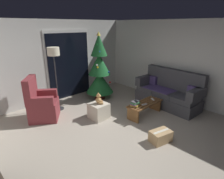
% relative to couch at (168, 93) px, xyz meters
% --- Properties ---
extents(ground_plane, '(7.00, 7.00, 0.00)m').
position_rel_couch_xyz_m(ground_plane, '(-2.32, -0.23, -0.40)').
color(ground_plane, '#9E9384').
extents(wall_back, '(5.72, 0.12, 2.50)m').
position_rel_couch_xyz_m(wall_back, '(-2.32, 2.83, 0.85)').
color(wall_back, beige).
rests_on(wall_back, ground).
extents(wall_right, '(0.12, 6.00, 2.50)m').
position_rel_couch_xyz_m(wall_right, '(0.54, -0.23, 0.85)').
color(wall_right, beige).
rests_on(wall_right, ground).
extents(patio_door_frame, '(1.60, 0.02, 2.20)m').
position_rel_couch_xyz_m(patio_door_frame, '(-1.69, 2.76, 0.70)').
color(patio_door_frame, silver).
rests_on(patio_door_frame, ground).
extents(patio_door_glass, '(1.50, 0.02, 2.10)m').
position_rel_couch_xyz_m(patio_door_glass, '(-1.69, 2.74, 0.65)').
color(patio_door_glass, black).
rests_on(patio_door_glass, ground).
extents(couch, '(0.91, 1.99, 1.08)m').
position_rel_couch_xyz_m(couch, '(0.00, 0.00, 0.00)').
color(couch, '#3D3D42').
rests_on(couch, ground).
extents(coffee_table, '(1.10, 0.40, 0.36)m').
position_rel_couch_xyz_m(coffee_table, '(-1.06, 0.08, -0.16)').
color(coffee_table, brown).
rests_on(coffee_table, ground).
extents(remote_silver, '(0.16, 0.08, 0.02)m').
position_rel_couch_xyz_m(remote_silver, '(-1.18, 0.01, -0.03)').
color(remote_silver, '#ADADB2').
rests_on(remote_silver, coffee_table).
extents(remote_white, '(0.12, 0.16, 0.02)m').
position_rel_couch_xyz_m(remote_white, '(-0.73, 0.06, -0.03)').
color(remote_white, silver).
rests_on(remote_white, coffee_table).
extents(book_stack, '(0.24, 0.23, 0.13)m').
position_rel_couch_xyz_m(book_stack, '(-1.41, 0.14, 0.03)').
color(book_stack, '#B79333').
rests_on(book_stack, coffee_table).
extents(cell_phone, '(0.12, 0.16, 0.01)m').
position_rel_couch_xyz_m(cell_phone, '(-1.38, 0.13, 0.10)').
color(cell_phone, black).
rests_on(cell_phone, book_stack).
extents(christmas_tree, '(0.89, 0.89, 2.15)m').
position_rel_couch_xyz_m(christmas_tree, '(-1.13, 1.88, 0.55)').
color(christmas_tree, '#4C1E19').
rests_on(christmas_tree, ground).
extents(armchair, '(0.96, 0.96, 1.13)m').
position_rel_couch_xyz_m(armchair, '(-3.15, 1.80, 0.00)').
color(armchair, maroon).
rests_on(armchair, ground).
extents(floor_lamp, '(0.32, 0.32, 1.78)m').
position_rel_couch_xyz_m(floor_lamp, '(-2.56, 2.05, 1.11)').
color(floor_lamp, '#2D2D30').
rests_on(floor_lamp, ground).
extents(ottoman, '(0.44, 0.44, 0.41)m').
position_rel_couch_xyz_m(ottoman, '(-2.07, 0.82, -0.19)').
color(ottoman, beige).
rests_on(ottoman, ground).
extents(teddy_bear_honey, '(0.22, 0.21, 0.29)m').
position_rel_couch_xyz_m(teddy_bear_honey, '(-2.06, 0.81, 0.13)').
color(teddy_bear_honey, tan).
rests_on(teddy_bear_honey, ottoman).
extents(cardboard_box_taped_mid_floor, '(0.50, 0.39, 0.25)m').
position_rel_couch_xyz_m(cardboard_box_taped_mid_floor, '(-1.80, -0.89, -0.28)').
color(cardboard_box_taped_mid_floor, tan).
rests_on(cardboard_box_taped_mid_floor, ground).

